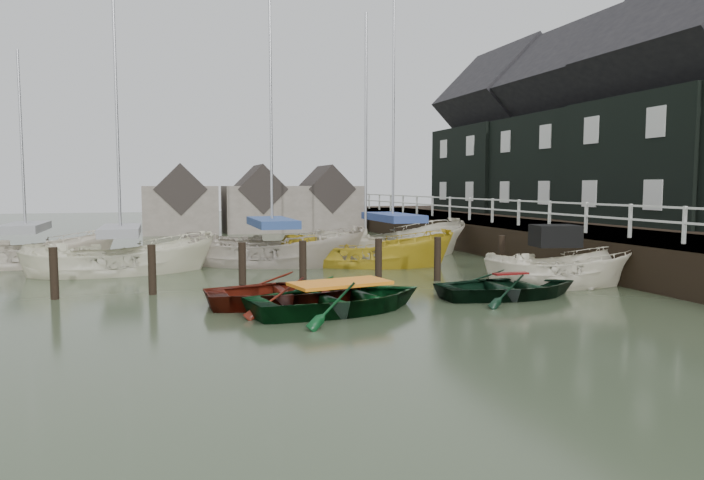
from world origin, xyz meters
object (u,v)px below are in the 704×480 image
object	(u,v)px
rowboat_green	(340,312)
sailboat_b	(273,263)
rowboat_red	(295,304)
motorboat	(558,284)
rowboat_dkgreen	(510,297)
sailboat_d	(393,256)
sailboat_e	(27,265)
sailboat_c	(366,265)
sailboat_a	(122,271)

from	to	relation	value
rowboat_green	sailboat_b	size ratio (longest dim) A/B	0.39
rowboat_red	motorboat	xyz separation A→B (m)	(8.10, 0.34, 0.09)
rowboat_green	rowboat_dkgreen	distance (m)	5.02
sailboat_b	sailboat_d	xyz separation A→B (m)	(5.36, 1.18, 0.00)
sailboat_b	sailboat_e	xyz separation A→B (m)	(-8.90, 2.27, -0.00)
motorboat	rowboat_red	bearing A→B (deg)	103.48
rowboat_red	sailboat_c	distance (m)	8.06
sailboat_c	sailboat_d	world-z (taller)	sailboat_d
sailboat_a	sailboat_c	distance (m)	8.78
sailboat_a	sailboat_e	world-z (taller)	sailboat_a
rowboat_dkgreen	sailboat_d	world-z (taller)	sailboat_d
sailboat_a	sailboat_e	distance (m)	4.56
rowboat_red	sailboat_d	world-z (taller)	sailboat_d
sailboat_a	sailboat_c	world-z (taller)	sailboat_a
motorboat	sailboat_e	bearing A→B (deg)	69.42
rowboat_green	sailboat_a	bearing A→B (deg)	20.70
rowboat_red	rowboat_green	distance (m)	1.51
sailboat_b	sailboat_d	bearing A→B (deg)	-53.76
rowboat_red	motorboat	size ratio (longest dim) A/B	0.93
rowboat_green	motorboat	xyz separation A→B (m)	(7.24, 1.58, 0.09)
motorboat	sailboat_e	xyz separation A→B (m)	(-16.17, 9.97, -0.03)
motorboat	sailboat_b	xyz separation A→B (m)	(-7.27, 7.70, -0.03)
sailboat_c	sailboat_d	bearing A→B (deg)	-15.98
rowboat_red	sailboat_c	xyz separation A→B (m)	(4.20, 6.88, 0.01)
rowboat_dkgreen	sailboat_c	size ratio (longest dim) A/B	0.38
rowboat_red	rowboat_green	size ratio (longest dim) A/B	0.99
sailboat_e	sailboat_c	bearing A→B (deg)	-112.47
motorboat	sailboat_a	world-z (taller)	sailboat_a
motorboat	sailboat_a	size ratio (longest dim) A/B	0.45
sailboat_a	sailboat_b	xyz separation A→B (m)	(5.40, 0.66, -0.00)
motorboat	sailboat_c	distance (m)	7.61
rowboat_green	sailboat_c	xyz separation A→B (m)	(3.34, 8.12, 0.01)
motorboat	sailboat_e	distance (m)	18.99
rowboat_dkgreen	sailboat_a	world-z (taller)	sailboat_a
rowboat_red	sailboat_b	xyz separation A→B (m)	(0.83, 8.04, 0.06)
sailboat_b	rowboat_red	bearing A→B (deg)	-162.10
motorboat	sailboat_c	size ratio (longest dim) A/B	0.46
rowboat_dkgreen	motorboat	bearing A→B (deg)	-64.29
sailboat_d	motorboat	bearing A→B (deg)	-179.42
rowboat_dkgreen	motorboat	distance (m)	2.48
rowboat_red	sailboat_e	xyz separation A→B (m)	(-8.07, 10.31, 0.06)
rowboat_dkgreen	rowboat_red	bearing A→B (deg)	83.67
rowboat_dkgreen	sailboat_e	world-z (taller)	sailboat_e
rowboat_dkgreen	sailboat_b	bearing A→B (deg)	30.45
sailboat_a	sailboat_b	bearing A→B (deg)	-89.14
rowboat_red	motorboat	bearing A→B (deg)	-89.66
sailboat_b	motorboat	bearing A→B (deg)	-112.85
sailboat_d	sailboat_e	xyz separation A→B (m)	(-14.26, 1.09, -0.00)
sailboat_c	sailboat_a	bearing A→B (deg)	111.09
rowboat_green	sailboat_b	bearing A→B (deg)	-11.30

